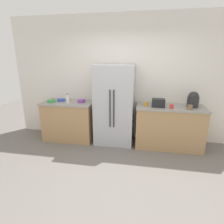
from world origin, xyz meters
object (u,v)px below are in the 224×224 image
object	(u,v)px
cup_b	(155,102)
cup_a	(146,104)
toaster	(158,103)
cup_d	(190,107)
bowl_c	(51,101)
refrigerator	(114,105)
bowl_b	(61,100)
rice_cooker	(193,100)
cup_c	(172,107)
bottle_a	(68,100)
bowl_a	(81,101)

from	to	relation	value
cup_b	cup_a	bearing A→B (deg)	-142.59
toaster	cup_d	distance (m)	0.62
bowl_c	cup_d	bearing A→B (deg)	-1.86
refrigerator	cup_b	xyz separation A→B (m)	(0.90, 0.08, 0.09)
toaster	cup_d	size ratio (longest dim) A/B	2.77
cup_a	toaster	bearing A→B (deg)	-7.41
bowl_b	bowl_c	bearing A→B (deg)	-138.88
rice_cooker	cup_a	world-z (taller)	rice_cooker
refrigerator	cup_c	size ratio (longest dim) A/B	21.64
cup_d	bowl_b	distance (m)	2.85
rice_cooker	bowl_b	distance (m)	2.94
rice_cooker	bowl_b	xyz separation A→B (m)	(-2.94, 0.03, -0.13)
toaster	cup_c	distance (m)	0.27
rice_cooker	bottle_a	bearing A→B (deg)	-176.88
cup_b	bowl_a	size ratio (longest dim) A/B	0.61
refrigerator	bottle_a	bearing A→B (deg)	-172.42
cup_b	cup_d	bearing A→B (deg)	-24.01
cup_c	cup_b	bearing A→B (deg)	137.53
bottle_a	cup_d	size ratio (longest dim) A/B	2.27
cup_b	bowl_a	world-z (taller)	cup_b
bottle_a	refrigerator	bearing A→B (deg)	7.58
cup_b	bowl_b	distance (m)	2.19
toaster	bowl_b	size ratio (longest dim) A/B	1.43
bowl_b	bowl_c	size ratio (longest dim) A/B	1.00
rice_cooker	bowl_a	distance (m)	2.43
cup_b	bowl_c	xyz separation A→B (m)	(-2.37, -0.19, -0.03)
bottle_a	cup_d	bearing A→B (deg)	-1.57
cup_a	cup_b	size ratio (longest dim) A/B	0.76
rice_cooker	bowl_b	size ratio (longest dim) A/B	1.76
cup_d	bowl_a	distance (m)	2.34
bowl_b	cup_b	bearing A→B (deg)	1.05
bowl_a	bowl_b	bearing A→B (deg)	175.44
refrigerator	bowl_a	distance (m)	0.78
cup_b	bowl_c	size ratio (longest dim) A/B	0.58
rice_cooker	bowl_c	world-z (taller)	rice_cooker
cup_b	bowl_b	size ratio (longest dim) A/B	0.58
cup_a	bowl_b	size ratio (longest dim) A/B	0.44
cup_d	bowl_c	bearing A→B (deg)	178.14
cup_c	bowl_c	xyz separation A→B (m)	(-2.67, 0.09, -0.01)
toaster	bowl_a	world-z (taller)	toaster
bottle_a	cup_d	world-z (taller)	bottle_a
bowl_b	bowl_c	world-z (taller)	bowl_c
toaster	cup_a	size ratio (longest dim) A/B	3.22
cup_b	cup_c	distance (m)	0.41
cup_c	bowl_c	size ratio (longest dim) A/B	0.44
cup_c	bowl_b	xyz separation A→B (m)	(-2.49, 0.24, -0.01)
rice_cooker	bowl_c	distance (m)	3.12
bottle_a	cup_b	world-z (taller)	bottle_a
cup_c	bowl_c	distance (m)	2.67
cup_b	cup_c	xyz separation A→B (m)	(0.30, -0.28, -0.01)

